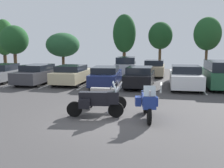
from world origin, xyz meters
TOP-DOWN VIEW (x-y plane):
  - ground at (0.00, 0.00)m, footprint 44.00×44.00m
  - motorcycle_touring at (-0.58, 0.11)m, footprint 2.31×0.93m
  - motorcycle_second at (1.41, 0.24)m, footprint 0.97×2.23m
  - motorcycle_third at (-0.62, 1.31)m, footprint 2.13×0.62m
  - parking_stripes at (-2.13, 8.22)m, footprint 18.79×4.72m
  - car_grey at (-10.34, 8.39)m, footprint 2.03×4.39m
  - car_charcoal at (-7.22, 8.04)m, footprint 2.08×4.95m
  - car_champagne at (-4.61, 8.24)m, footprint 1.97×4.44m
  - car_navy at (-1.99, 7.96)m, footprint 2.19×4.91m
  - car_black at (0.43, 7.93)m, footprint 1.86×4.55m
  - car_white at (3.45, 7.95)m, footprint 1.96×4.61m
  - car_green at (5.68, 8.40)m, footprint 1.84×4.73m
  - car_far_silver at (-1.47, 14.26)m, footprint 2.27×4.93m
  - car_far_tan at (1.19, 14.29)m, footprint 1.89×4.37m
  - tree_left at (-2.50, 19.88)m, footprint 2.64×2.64m
  - tree_center at (-9.41, 18.31)m, footprint 3.85×3.85m
  - tree_center_right at (-14.45, 16.56)m, footprint 3.12×3.12m
  - tree_right at (-17.74, 19.53)m, footprint 2.65×2.65m
  - tree_rear at (6.14, 17.05)m, footprint 2.63×2.63m
  - tree_far_right at (1.58, 19.66)m, footprint 2.67×2.67m

SIDE VIEW (x-z plane):
  - ground at x=0.00m, z-range -0.10..0.00m
  - parking_stripes at x=-2.13m, z-range 0.00..0.01m
  - motorcycle_third at x=-0.62m, z-range -0.06..1.23m
  - motorcycle_second at x=1.41m, z-range -0.04..1.40m
  - motorcycle_touring at x=-0.58m, z-range -0.05..1.41m
  - car_navy at x=-1.99m, z-range -0.01..1.37m
  - car_grey at x=-10.34m, z-range -0.01..1.39m
  - car_black at x=0.43m, z-range -0.01..1.42m
  - car_charcoal at x=-7.22m, z-range -0.01..1.43m
  - car_champagne at x=-4.61m, z-range 0.01..1.41m
  - car_far_tan at x=1.19m, z-range -0.03..1.47m
  - car_white at x=3.45m, z-range -0.03..1.51m
  - car_far_silver at x=-1.47m, z-range 0.00..1.78m
  - car_green at x=5.68m, z-range 0.01..1.86m
  - tree_center at x=-9.41m, z-range 0.74..4.99m
  - tree_center_right at x=-14.45m, z-range 0.90..5.92m
  - tree_right at x=-17.74m, z-range 0.75..6.79m
  - tree_far_right at x=1.58m, z-range 1.17..6.55m
  - tree_rear at x=6.14m, z-range 1.15..6.71m
  - tree_left at x=-2.50m, z-range 0.96..7.29m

